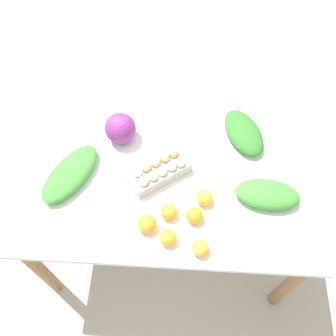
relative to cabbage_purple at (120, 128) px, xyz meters
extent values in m
plane|color=#B2A899|center=(-0.23, 0.17, -0.79)|extent=(8.00, 8.00, 0.00)
cube|color=silver|center=(-0.23, 0.17, -0.09)|extent=(1.33, 0.87, 0.03)
cylinder|color=olive|center=(-0.83, -0.21, -0.45)|extent=(0.06, 0.06, 0.69)
cylinder|color=olive|center=(0.38, -0.21, -0.45)|extent=(0.06, 0.06, 0.69)
cylinder|color=olive|center=(-0.83, 0.54, -0.45)|extent=(0.06, 0.06, 0.69)
cylinder|color=olive|center=(0.38, 0.54, -0.45)|extent=(0.06, 0.06, 0.69)
sphere|color=#7A2D75|center=(0.00, 0.00, 0.00)|extent=(0.14, 0.14, 0.14)
cube|color=#A8A8A3|center=(-0.19, 0.20, -0.04)|extent=(0.29, 0.25, 0.06)
sphere|color=white|center=(-0.13, 0.27, 0.00)|extent=(0.04, 0.04, 0.04)
sphere|color=white|center=(-0.17, 0.24, 0.00)|extent=(0.04, 0.04, 0.04)
sphere|color=white|center=(-0.21, 0.22, 0.00)|extent=(0.04, 0.04, 0.04)
sphere|color=white|center=(-0.24, 0.19, 0.00)|extent=(0.04, 0.04, 0.04)
sphere|color=white|center=(-0.28, 0.16, 0.00)|extent=(0.04, 0.04, 0.04)
sphere|color=white|center=(-0.10, 0.23, 0.00)|extent=(0.04, 0.04, 0.04)
sphere|color=tan|center=(-0.14, 0.20, 0.00)|extent=(0.04, 0.04, 0.04)
sphere|color=tan|center=(-0.18, 0.17, 0.00)|extent=(0.04, 0.04, 0.04)
sphere|color=tan|center=(-0.21, 0.15, 0.00)|extent=(0.04, 0.04, 0.04)
sphere|color=tan|center=(-0.25, 0.12, 0.00)|extent=(0.04, 0.04, 0.04)
ellipsoid|color=#2D6B28|center=(-0.57, -0.04, -0.04)|extent=(0.25, 0.31, 0.07)
ellipsoid|color=#3D8433|center=(-0.65, 0.28, -0.03)|extent=(0.28, 0.17, 0.08)
ellipsoid|color=#3D8433|center=(0.20, 0.23, -0.04)|extent=(0.29, 0.37, 0.07)
sphere|color=#F9A833|center=(-0.38, 0.53, -0.04)|extent=(0.07, 0.07, 0.07)
sphere|color=orange|center=(-0.24, 0.38, -0.04)|extent=(0.07, 0.07, 0.07)
sphere|color=orange|center=(-0.16, 0.45, -0.03)|extent=(0.08, 0.08, 0.08)
sphere|color=orange|center=(-0.35, 0.40, -0.04)|extent=(0.07, 0.07, 0.07)
sphere|color=orange|center=(-0.25, 0.50, -0.04)|extent=(0.07, 0.07, 0.07)
sphere|color=#F9A833|center=(-0.39, 0.31, -0.04)|extent=(0.07, 0.07, 0.07)
camera|label=1|loc=(-0.28, 1.02, 1.37)|focal=40.00mm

